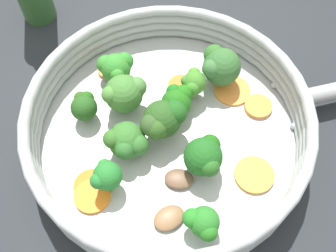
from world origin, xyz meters
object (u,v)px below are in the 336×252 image
object	(u,v)px
carrot_slice_4	(257,104)
broccoli_floret_7	(176,102)
carrot_slice_0	(254,175)
carrot_slice_2	(109,70)
broccoli_floret_2	(194,83)
broccoli_floret_9	(84,106)
mushroom_piece_0	(169,218)
carrot_slice_1	(92,186)
broccoli_floret_6	(127,142)
mushroom_piece_1	(179,179)
broccoli_floret_3	(162,121)
skillet	(168,136)
broccoli_floret_0	(204,157)
carrot_slice_5	(181,86)
broccoli_floret_1	(124,93)
broccoli_floret_8	(201,223)
broccoli_floret_4	(116,67)
carrot_slice_3	(232,91)
carrot_slice_6	(92,196)
broccoli_floret_5	(106,176)
broccoli_floret_10	(220,66)

from	to	relation	value
carrot_slice_4	broccoli_floret_7	bearing A→B (deg)	-100.84
carrot_slice_0	carrot_slice_2	world-z (taller)	same
broccoli_floret_2	broccoli_floret_9	size ratio (longest dim) A/B	1.09
mushroom_piece_0	carrot_slice_4	bearing A→B (deg)	125.78
carrot_slice_1	broccoli_floret_7	bearing A→B (deg)	118.45
carrot_slice_2	broccoli_floret_6	bearing A→B (deg)	-2.19
carrot_slice_1	mushroom_piece_0	bearing A→B (deg)	49.34
broccoli_floret_9	mushroom_piece_1	distance (m)	0.14
broccoli_floret_3	broccoli_floret_7	size ratio (longest dim) A/B	1.33
skillet	broccoli_floret_0	distance (m)	0.07
skillet	broccoli_floret_0	world-z (taller)	broccoli_floret_0
carrot_slice_5	broccoli_floret_1	bearing A→B (deg)	-82.22
carrot_slice_5	broccoli_floret_8	distance (m)	0.19
broccoli_floret_3	mushroom_piece_0	world-z (taller)	broccoli_floret_3
skillet	broccoli_floret_4	bearing A→B (deg)	-157.84
broccoli_floret_4	broccoli_floret_7	distance (m)	0.09
broccoli_floret_8	mushroom_piece_1	size ratio (longest dim) A/B	1.20
carrot_slice_0	mushroom_piece_1	world-z (taller)	mushroom_piece_1
carrot_slice_2	broccoli_floret_9	world-z (taller)	broccoli_floret_9
carrot_slice_3	broccoli_floret_9	bearing A→B (deg)	-95.34
carrot_slice_6	broccoli_floret_1	bearing A→B (deg)	147.69
broccoli_floret_0	carrot_slice_0	bearing A→B (deg)	63.35
carrot_slice_5	broccoli_floret_5	distance (m)	0.16
broccoli_floret_8	broccoli_floret_9	distance (m)	0.20
carrot_slice_0	carrot_slice_5	xyz separation A→B (m)	(-0.15, -0.04, -0.00)
broccoli_floret_4	carrot_slice_5	bearing A→B (deg)	64.47
broccoli_floret_6	mushroom_piece_0	xyz separation A→B (m)	(0.09, 0.02, -0.02)
carrot_slice_4	broccoli_floret_4	bearing A→B (deg)	-120.20
skillet	broccoli_floret_7	world-z (taller)	broccoli_floret_7
broccoli_floret_0	broccoli_floret_1	size ratio (longest dim) A/B	0.93
broccoli_floret_4	broccoli_floret_1	bearing A→B (deg)	0.32
carrot_slice_2	broccoli_floret_7	distance (m)	0.11
broccoli_floret_6	broccoli_floret_7	bearing A→B (deg)	117.13
carrot_slice_0	broccoli_floret_4	size ratio (longest dim) A/B	0.97
broccoli_floret_9	broccoli_floret_8	bearing A→B (deg)	26.19
carrot_slice_2	carrot_slice_6	xyz separation A→B (m)	(0.17, -0.06, -0.00)
skillet	carrot_slice_3	bearing A→B (deg)	108.87
carrot_slice_6	carrot_slice_3	bearing A→B (deg)	113.30
skillet	broccoli_floret_9	distance (m)	0.11
carrot_slice_2	broccoli_floret_3	size ratio (longest dim) A/B	0.52
carrot_slice_5	broccoli_floret_5	bearing A→B (deg)	-48.25
broccoli_floret_6	broccoli_floret_10	world-z (taller)	broccoli_floret_10
broccoli_floret_5	broccoli_floret_2	bearing A→B (deg)	124.49
broccoli_floret_4	broccoli_floret_8	size ratio (longest dim) A/B	1.18
broccoli_floret_1	broccoli_floret_3	world-z (taller)	broccoli_floret_3
skillet	carrot_slice_1	world-z (taller)	carrot_slice_1
skillet	carrot_slice_6	world-z (taller)	carrot_slice_6
skillet	mushroom_piece_1	xyz separation A→B (m)	(0.06, -0.01, 0.01)
carrot_slice_0	mushroom_piece_0	size ratio (longest dim) A/B	1.30
skillet	broccoli_floret_3	distance (m)	0.05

